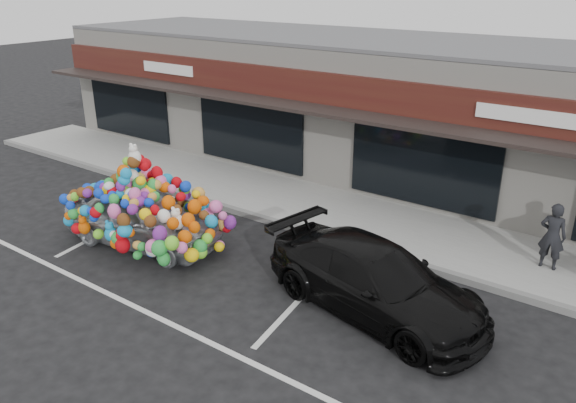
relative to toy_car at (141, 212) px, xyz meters
The scene contains 10 objects.
ground 1.97m from the toy_car, ahead, with size 90.00×90.00×0.00m, color black.
shop_building 8.98m from the toy_car, 78.55° to the left, with size 24.00×7.20×4.31m.
sidewalk 4.68m from the toy_car, 67.53° to the left, with size 26.00×3.00×0.15m, color gray.
kerb 3.37m from the toy_car, 57.45° to the left, with size 26.00×0.18×0.16m, color slate.
parking_stripe_left 1.73m from the toy_car, 162.25° to the left, with size 0.12×4.40×0.01m, color silver.
parking_stripe_mid 4.66m from the toy_car, ahead, with size 0.12×4.40×0.01m, color silver.
lane_line 4.36m from the toy_car, 28.47° to the right, with size 14.00×0.12×0.01m, color silver.
toy_car is the anchor object (origin of this frame).
black_sedan 6.06m from the toy_car, ahead, with size 4.74×1.93×1.37m, color black.
pedestrian_a 9.46m from the toy_car, 26.58° to the left, with size 0.56×0.37×1.53m, color black.
Camera 1 is at (8.43, -8.35, 6.22)m, focal length 35.00 mm.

